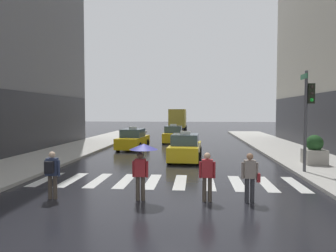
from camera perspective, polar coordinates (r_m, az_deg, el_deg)
The scene contains 12 objects.
ground_plane at distance 10.34m, azimuth -1.94°, elevation -14.25°, with size 160.00×160.00×0.00m, color black.
crosswalk_markings at distance 13.22m, azimuth -0.31°, elevation -10.45°, with size 11.30×2.80×0.01m.
traffic_light_pole at distance 15.80m, azimuth 24.91°, elevation 3.34°, with size 0.44×0.84×4.80m.
taxi_lead at distance 19.00m, azimuth 3.30°, elevation -4.21°, with size 2.10×4.62×1.80m.
taxi_second at distance 24.64m, azimuth -6.61°, elevation -2.63°, with size 2.12×4.63×1.80m.
taxi_third at distance 29.68m, azimuth 1.02°, elevation -1.70°, with size 1.94×4.54×1.80m.
box_truck at distance 43.83m, azimuth 1.91°, elevation 1.21°, with size 2.34×7.56×3.35m.
pedestrian_with_umbrella at distance 10.30m, azimuth -4.84°, elevation -5.68°, with size 0.96×0.96×1.94m.
pedestrian_with_backpack at distance 11.22m, azimuth -21.08°, elevation -7.97°, with size 0.55×0.43×1.65m.
pedestrian_with_handbag at distance 10.46m, azimuth 15.25°, elevation -8.87°, with size 0.60×0.24×1.65m.
pedestrian_plain_coat at distance 10.31m, azimuth 7.41°, elevation -8.94°, with size 0.55×0.24×1.65m.
planter_near_corner at distance 18.39m, azimuth 25.91°, elevation -4.25°, with size 1.10×1.10×1.60m.
Camera 1 is at (1.22, -9.81, 3.02)m, focal length 32.29 mm.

